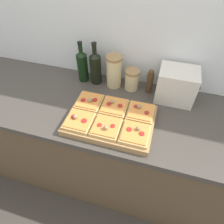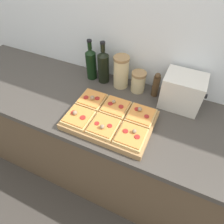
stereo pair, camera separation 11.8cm
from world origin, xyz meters
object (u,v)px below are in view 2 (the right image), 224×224
Objects in this scene: toaster_oven at (182,91)px; grain_jar_tall at (121,72)px; olive_oil_bottle at (91,63)px; pepper_mill at (156,85)px; cutting_board at (110,120)px; wine_bottle at (103,66)px; grain_jar_short at (138,82)px.

grain_jar_tall is at bearing 176.72° from toaster_oven.
olive_oil_bottle is 1.66× the size of pepper_mill.
cutting_board is 0.48m from toaster_oven.
cutting_board is at bearing -77.33° from grain_jar_tall.
olive_oil_bottle is at bearing -180.00° from grain_jar_tall.
toaster_oven reaches higher than pepper_mill.
pepper_mill reaches higher than cutting_board.
wine_bottle is 0.13m from grain_jar_tall.
wine_bottle is 1.32× the size of grain_jar_tall.
cutting_board is 2.19× the size of grain_jar_tall.
cutting_board is 1.93× the size of toaster_oven.
grain_jar_tall is at bearing 0.00° from wine_bottle.
cutting_board is 0.40m from pepper_mill.
grain_jar_tall is 1.57× the size of grain_jar_short.
pepper_mill is at bearing 0.00° from grain_jar_short.
olive_oil_bottle is (-0.31, 0.35, 0.10)m from cutting_board.
wine_bottle reaches higher than pepper_mill.
olive_oil_bottle is 0.97× the size of wine_bottle.
olive_oil_bottle reaches higher than cutting_board.
olive_oil_bottle reaches higher than grain_jar_short.
grain_jar_tall is (0.23, 0.00, -0.01)m from olive_oil_bottle.
grain_jar_short is 0.82× the size of pepper_mill.
grain_jar_tall is at bearing -180.00° from pepper_mill.
cutting_board is 1.70× the size of olive_oil_bottle.
olive_oil_bottle is at bearing -180.00° from wine_bottle.
grain_jar_tall is 0.13m from grain_jar_short.
pepper_mill is (0.12, 0.00, 0.01)m from grain_jar_short.
cutting_board is 1.66× the size of wine_bottle.
wine_bottle is (0.10, 0.00, 0.00)m from olive_oil_bottle.
wine_bottle is at bearing 0.00° from olive_oil_bottle.
pepper_mill is at bearing 0.00° from grain_jar_tall.
pepper_mill is 0.17m from toaster_oven.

